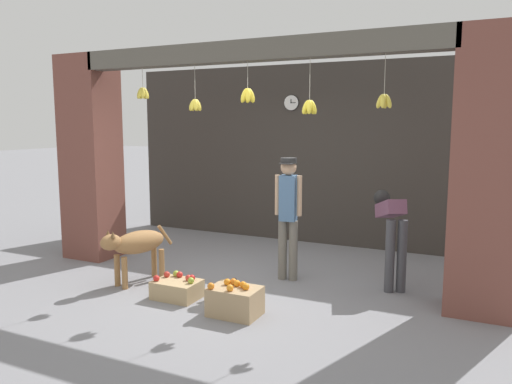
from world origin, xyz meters
The scene contains 12 objects.
ground_plane centered at (0.00, 0.00, 0.00)m, with size 60.00×60.00×0.00m, color gray.
shop_back_wall centered at (0.00, 2.55, 1.46)m, with size 6.56×0.12×2.92m, color #38332D.
shop_pillar_left centered at (-2.63, 0.30, 1.46)m, with size 0.70×0.60×2.92m, color brown.
shop_pillar_right centered at (2.63, 0.30, 1.46)m, with size 0.70×0.60×2.92m, color brown.
storefront_awning centered at (-0.01, 0.12, 2.76)m, with size 4.66×0.27×0.87m.
dog centered at (-1.23, -0.47, 0.49)m, with size 0.49×0.99×0.72m.
shopkeeper centered at (0.40, 0.47, 0.90)m, with size 0.34×0.26×1.54m.
worker_stooping centered at (1.60, 0.79, 0.75)m, with size 0.53×0.81×1.12m.
fruit_crate_oranges centered at (0.35, -0.87, 0.16)m, with size 0.51×0.37×0.36m.
fruit_crate_apples centered at (-0.48, -0.70, 0.11)m, with size 0.51×0.37×0.27m.
water_bottle centered at (0.12, -0.44, 0.11)m, with size 0.08×0.08×0.24m.
wall_clock centered at (-0.36, 2.47, 2.30)m, with size 0.26×0.03×0.26m.
Camera 1 is at (2.67, -5.23, 1.96)m, focal length 35.00 mm.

